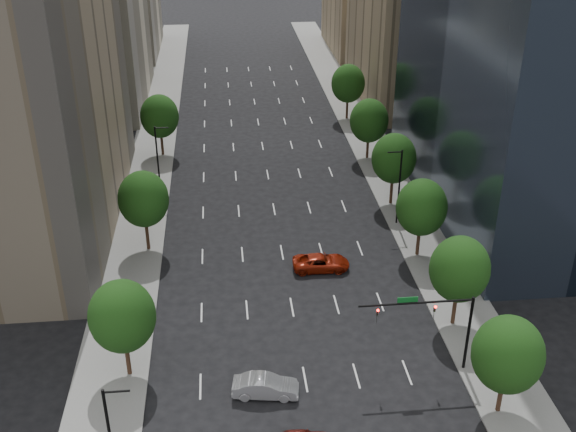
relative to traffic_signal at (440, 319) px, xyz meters
name	(u,v)px	position (x,y,z in m)	size (l,w,h in m)	color
sidewalk_left	(141,215)	(-26.03, 30.00, -5.10)	(6.00, 200.00, 0.15)	slate
sidewalk_right	(403,203)	(4.97, 30.00, -5.10)	(6.00, 200.00, 0.15)	slate
filler_left	(122,8)	(-35.53, 106.00, 3.83)	(14.00, 26.00, 18.00)	beige
parking_tan_right	(406,8)	(14.47, 70.00, 9.83)	(14.00, 30.00, 30.00)	#8C7759
filler_right	(364,11)	(14.47, 103.00, 2.83)	(14.00, 26.00, 16.00)	#8C7759
tree_right_0	(508,355)	(3.47, -5.00, 0.22)	(5.20, 5.20, 8.39)	#382316
tree_right_1	(460,269)	(3.47, 6.00, 0.58)	(5.20, 5.20, 8.75)	#382316
tree_right_2	(422,207)	(3.47, 18.00, 0.43)	(5.20, 5.20, 8.61)	#382316
tree_right_3	(394,158)	(3.47, 30.00, 0.72)	(5.20, 5.20, 8.89)	#382316
tree_right_4	(369,121)	(3.47, 44.00, 0.29)	(5.20, 5.20, 8.46)	#382316
tree_right_5	(348,84)	(3.47, 60.00, 0.58)	(5.20, 5.20, 8.75)	#382316
tree_left_0	(122,316)	(-24.53, 2.00, 0.58)	(5.20, 5.20, 8.75)	#382316
tree_left_1	(143,199)	(-24.53, 22.00, 0.79)	(5.20, 5.20, 8.97)	#382316
tree_left_2	(160,116)	(-24.53, 48.00, 0.50)	(5.20, 5.20, 8.68)	#382316
streetlight_rn	(399,185)	(2.91, 25.00, -0.33)	(1.70, 0.20, 9.00)	black
streetlight_ln	(158,159)	(-23.96, 35.00, -0.33)	(1.70, 0.20, 9.00)	black
traffic_signal	(440,319)	(0.00, 0.00, 0.00)	(9.12, 0.40, 7.38)	black
car_silver	(266,386)	(-13.80, -1.46, -4.33)	(1.79, 5.13, 1.69)	#AAABB0
car_red_far	(321,262)	(-6.91, 16.28, -4.38)	(2.64, 5.72, 1.59)	maroon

